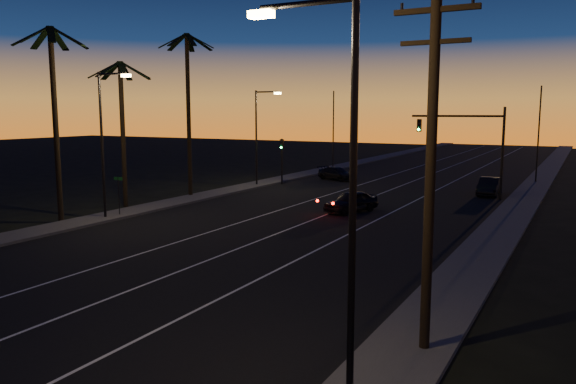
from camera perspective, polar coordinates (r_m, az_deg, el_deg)
The scene contains 21 objects.
road at distance 38.59m, azimuth 4.55°, elevation -1.75°, with size 20.00×170.00×0.01m, color black.
sidewalk_left at distance 44.23m, azimuth -8.85°, elevation -0.46°, with size 2.40×170.00×0.16m, color #3C3C39.
sidewalk_right at distance 35.65m, azimuth 21.27°, elevation -2.99°, with size 2.40×170.00×0.16m, color #3C3C39.
lane_stripe_left at distance 39.87m, azimuth 0.60°, elevation -1.39°, with size 0.12×160.00×0.01m, color silver.
lane_stripe_mid at distance 38.39m, azimuth 5.23°, elevation -1.79°, with size 0.12×160.00×0.01m, color silver.
lane_stripe_right at distance 37.18m, azimuth 10.20°, elevation -2.21°, with size 0.12×160.00×0.01m, color silver.
palm_near at distance 36.03m, azimuth -22.64°, elevation 8.24°, with size 4.25×4.16×11.53m.
palm_mid at distance 40.52m, azimuth -16.49°, elevation 7.29°, with size 4.25×4.16×10.03m.
palm_far at distance 44.36m, azimuth -10.11°, elevation 9.30°, with size 4.25×4.16×12.53m.
streetlight_left_near at distance 35.95m, azimuth -18.09°, elevation 5.68°, with size 2.55×0.26×9.00m.
streetlight_left_far at distance 50.09m, azimuth -2.94°, elevation 6.35°, with size 2.55×0.26×8.50m.
streetlight_right_near at distance 11.81m, azimuth 5.29°, elevation 1.80°, with size 2.55×0.26×9.00m.
street_sign at distance 37.03m, azimuth -16.83°, elevation 0.09°, with size 0.70×0.06×2.60m.
utility_pole at distance 15.31m, azimuth 14.30°, elevation 3.00°, with size 2.20×0.28×10.00m.
signal_mast at distance 45.57m, azimuth 18.08°, elevation 5.43°, with size 7.10×0.41×7.00m.
signal_post at distance 51.33m, azimuth -0.64°, elevation 3.98°, with size 0.28×0.37×4.20m.
far_pole_left at distance 65.36m, azimuth 4.62°, elevation 6.26°, with size 0.14×0.14×9.00m, color black.
far_pole_right at distance 57.01m, azimuth 24.10°, elevation 5.31°, with size 0.14×0.14×9.00m, color black.
lead_car at distance 37.53m, azimuth 6.43°, elevation -0.96°, with size 3.10×4.85×1.40m.
right_car at distance 47.67m, azimuth 19.77°, elevation 0.55°, with size 1.62×4.31×1.41m.
cross_car at distance 55.10m, azimuth 5.00°, elevation 1.87°, with size 4.62×3.19×1.24m.
Camera 1 is at (15.29, -4.81, 6.62)m, focal length 35.00 mm.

